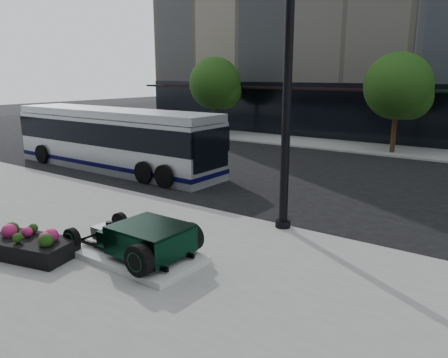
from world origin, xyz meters
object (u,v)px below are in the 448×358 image
Objects in this scene: flower_planter at (30,246)px; transit_bus at (114,139)px; hot_rod at (144,239)px; lamppost at (287,98)px.

transit_bus is (-6.90, 8.62, 1.10)m from flower_planter.
hot_rod is 1.32× the size of flower_planter.
lamppost is 3.38× the size of flower_planter.
hot_rod reaches higher than flower_planter.
transit_bus reaches higher than hot_rod.
hot_rod is 11.87m from transit_bus.
lamppost is 11.66m from transit_bus.
hot_rod is 2.96m from flower_planter.
lamppost is at bearing -15.28° from transit_bus.
flower_planter is (-2.55, -1.48, -0.31)m from hot_rod.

